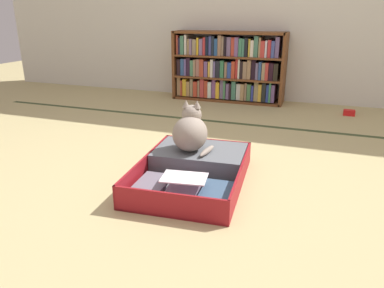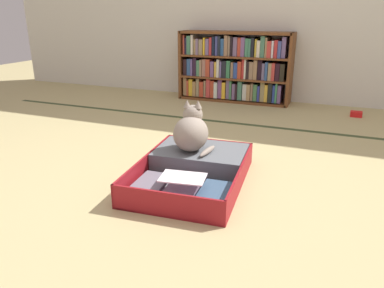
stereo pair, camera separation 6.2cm
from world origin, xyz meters
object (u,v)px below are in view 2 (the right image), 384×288
open_suitcase (195,168)px  bookshelf (234,68)px  small_red_pouch (356,114)px  black_cat (191,132)px

open_suitcase → bookshelf: bearing=99.4°
bookshelf → small_red_pouch: size_ratio=11.81×
bookshelf → black_cat: 1.91m
open_suitcase → black_cat: black_cat is taller
bookshelf → open_suitcase: bearing=-80.6°
bookshelf → small_red_pouch: bearing=-10.6°
open_suitcase → small_red_pouch: 1.97m
open_suitcase → black_cat: 0.22m
small_red_pouch → open_suitcase: bearing=-117.2°
bookshelf → small_red_pouch: (1.23, -0.23, -0.32)m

